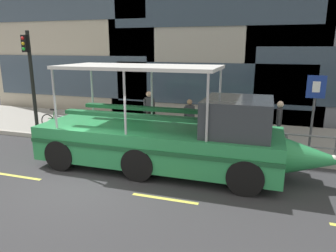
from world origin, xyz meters
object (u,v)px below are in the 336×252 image
duck_tour_boat (173,138)px  pedestrian_mid_left (189,115)px  parking_sign (314,102)px  traffic_light_pole (30,71)px  pedestrian_mid_right (149,107)px  pedestrian_near_bow (279,120)px  leaned_bicycle (57,122)px

duck_tour_boat → pedestrian_mid_left: duck_tour_boat is taller
parking_sign → duck_tour_boat: (-4.26, -2.37, -1.00)m
traffic_light_pole → parking_sign: 11.63m
duck_tour_boat → pedestrian_mid_right: (-2.20, 3.58, 0.20)m
duck_tour_boat → pedestrian_near_bow: 4.35m
traffic_light_pole → pedestrian_near_bow: traffic_light_pole is taller
traffic_light_pole → leaned_bicycle: traffic_light_pole is taller
parking_sign → pedestrian_mid_left: size_ratio=1.71×
duck_tour_boat → pedestrian_mid_left: (-0.26, 3.11, 0.10)m
traffic_light_pole → pedestrian_near_bow: size_ratio=2.50×
parking_sign → leaned_bicycle: 10.59m
pedestrian_near_bow → pedestrian_mid_left: (-3.47, 0.18, -0.08)m
traffic_light_pole → duck_tour_boat: size_ratio=0.45×
traffic_light_pole → parking_sign: traffic_light_pole is taller
leaned_bicycle → pedestrian_mid_left: pedestrian_mid_left is taller
parking_sign → leaned_bicycle: bearing=179.5°
duck_tour_boat → pedestrian_near_bow: bearing=42.4°
duck_tour_boat → pedestrian_near_bow: size_ratio=5.50×
leaned_bicycle → pedestrian_mid_right: bearing=15.5°
leaned_bicycle → parking_sign: bearing=-0.5°
pedestrian_mid_right → pedestrian_near_bow: bearing=-6.8°
pedestrian_mid_right → leaned_bicycle: bearing=-164.5°
pedestrian_near_bow → pedestrian_mid_left: size_ratio=1.09×
pedestrian_near_bow → leaned_bicycle: bearing=-177.2°
traffic_light_pole → leaned_bicycle: bearing=4.5°
pedestrian_near_bow → traffic_light_pole: bearing=-177.0°
leaned_bicycle → traffic_light_pole: bearing=-175.5°
parking_sign → pedestrian_near_bow: 1.44m
pedestrian_near_bow → pedestrian_mid_left: 3.48m
leaned_bicycle → pedestrian_mid_left: (5.97, 0.65, 0.59)m
pedestrian_mid_right → pedestrian_mid_left: bearing=-13.5°
parking_sign → leaned_bicycle: (-10.49, 0.09, -1.49)m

